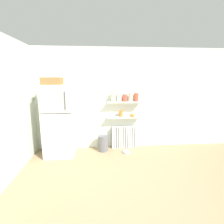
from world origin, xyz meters
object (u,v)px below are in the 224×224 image
Objects in this scene: vase at (121,114)px; shelf_bowl at (133,115)px; storage_jar_0 at (113,97)px; storage_jar_3 at (131,98)px; radiator at (124,137)px; refrigerator at (59,119)px; storage_jar_2 at (125,98)px; storage_jar_1 at (119,97)px; trash_bin at (103,143)px; pet_food_bowl at (127,152)px; storage_jar_4 at (136,97)px.

shelf_bowl is at bearing 0.00° from vase.
storage_jar_3 is (0.44, 0.00, -0.02)m from storage_jar_0.
storage_jar_0 is at bearing -174.20° from radiator.
refrigerator is at bearing -173.06° from shelf_bowl.
storage_jar_0 is 0.70m from shelf_bowl.
storage_jar_3 is (0.15, 0.00, 0.00)m from storage_jar_2.
storage_jar_2 is at bearing -180.00° from storage_jar_3.
storage_jar_1 is 1.13× the size of storage_jar_2.
storage_jar_2 is 1.31× the size of shelf_bowl.
shelf_bowl is at bearing 0.00° from storage_jar_2.
trash_bin is at bearing -154.13° from storage_jar_0.
trash_bin reaches higher than pet_food_bowl.
vase is (-0.09, -0.03, 0.65)m from radiator.
radiator is at bearing 90.00° from storage_jar_2.
radiator is at bearing 92.59° from pet_food_bowl.
vase is (0.20, 0.00, -0.43)m from storage_jar_0.
vase reaches higher than pet_food_bowl.
storage_jar_2 is at bearing -180.00° from storage_jar_4.
vase is at bearing 15.52° from trash_bin.
shelf_bowl is 0.38× the size of trash_bin.
storage_jar_0 is at bearing 180.00° from storage_jar_1.
vase is 0.98m from pet_food_bowl.
storage_jar_1 is 1.22× the size of pet_food_bowl.
storage_jar_4 reaches higher than radiator.
refrigerator is 8.24× the size of storage_jar_1.
pet_food_bowl is at bearing -63.13° from storage_jar_1.
storage_jar_3 is (0.15, -0.03, 1.06)m from radiator.
trash_bin is at bearing -166.91° from storage_jar_2.
storage_jar_4 is 1.43× the size of vase.
storage_jar_3 is at bearing 180.00° from storage_jar_4.
storage_jar_2 is 0.15m from storage_jar_3.
shelf_bowl is (-0.09, 0.00, -0.47)m from storage_jar_4.
refrigerator reaches higher than trash_bin.
refrigerator is 1.42m from storage_jar_0.
storage_jar_0 is 0.59m from storage_jar_4.
refrigerator is 1.69m from storage_jar_2.
trash_bin is (-0.78, -0.13, -0.70)m from shelf_bowl.
pet_food_bowl is at bearing -87.41° from radiator.
vase is at bearing 180.00° from storage_jar_4.
trash_bin is 0.64m from pet_food_bowl.
storage_jar_3 is at bearing 67.83° from pet_food_bowl.
storage_jar_2 is 0.30m from storage_jar_4.
storage_jar_0 is 0.60× the size of trash_bin.
radiator is 1.63× the size of trash_bin.
storage_jar_3 reaches higher than storage_jar_2.
storage_jar_1 is 0.30m from storage_jar_3.
radiator is at bearing 171.88° from shelf_bowl.
storage_jar_4 is 1.41m from pet_food_bowl.
refrigerator is at bearing -171.39° from storage_jar_1.
refrigerator is 4.69× the size of trash_bin.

